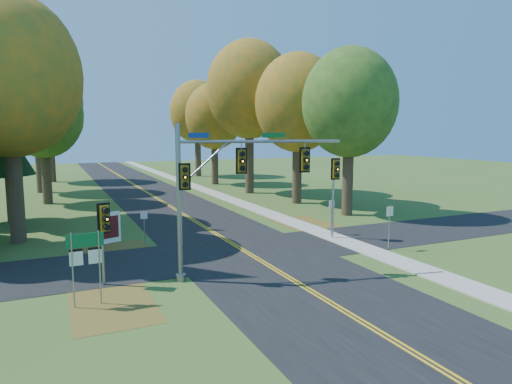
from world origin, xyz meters
name	(u,v)px	position (x,y,z in m)	size (l,w,h in m)	color
ground	(260,261)	(0.00, 0.00, 0.00)	(160.00, 160.00, 0.00)	#385C20
road_main	(260,260)	(0.00, 0.00, 0.01)	(8.00, 160.00, 0.02)	black
road_cross	(244,251)	(0.00, 2.00, 0.01)	(60.00, 6.00, 0.02)	black
centerline_left	(258,260)	(-0.10, 0.00, 0.03)	(0.10, 160.00, 0.01)	gold
centerline_right	(262,260)	(0.10, 0.00, 0.03)	(0.10, 160.00, 0.01)	gold
sidewalk_east	(361,247)	(6.20, 0.00, 0.03)	(1.60, 160.00, 0.06)	#9E998E
leaf_patch_w_near	(115,256)	(-6.50, 4.00, 0.01)	(4.00, 6.00, 0.00)	brown
leaf_patch_e	(313,226)	(6.80, 6.00, 0.01)	(3.50, 8.00, 0.00)	brown
leaf_patch_w_far	(112,304)	(-7.50, -3.00, 0.01)	(3.00, 5.00, 0.00)	brown
tree_w_a	(9,76)	(-11.13, 9.38, 9.49)	(8.00, 8.00, 14.15)	#38281C
tree_e_a	(350,103)	(11.57, 8.77, 8.53)	(7.20, 7.20, 12.73)	#38281C
tree_w_b	(6,74)	(-11.72, 16.29, 10.37)	(8.60, 8.60, 15.38)	#38281C
tree_e_b	(298,103)	(10.97, 15.58, 8.90)	(7.60, 7.60, 13.33)	#38281C
tree_w_c	(44,114)	(-9.54, 24.47, 7.94)	(6.80, 6.80, 11.91)	#38281C
tree_e_c	(250,90)	(9.88, 23.69, 10.66)	(8.80, 8.80, 15.79)	#38281C
tree_w_d	(37,99)	(-10.13, 33.18, 9.78)	(8.20, 8.20, 14.56)	#38281C
tree_e_d	(215,117)	(9.26, 32.87, 8.24)	(7.00, 7.00, 12.32)	#38281C
tree_w_e	(49,103)	(-8.92, 44.09, 10.07)	(8.40, 8.40, 14.97)	#38281C
tree_e_e	(198,112)	(10.47, 43.58, 9.19)	(7.80, 7.80, 13.74)	#38281C
traffic_mast	(222,180)	(-2.64, -1.76, 4.35)	(7.35, 1.61, 6.76)	gray
east_signal_pole	(335,178)	(6.01, 2.39, 3.69)	(0.56, 0.65, 4.87)	#979A9F
ped_signal_pole	(104,225)	(-7.45, -0.78, 2.63)	(0.54, 0.64, 3.53)	gray
route_sign_cluster	(86,254)	(-8.33, -2.72, 1.98)	(1.31, 0.11, 2.81)	gray
info_kiosk	(110,228)	(-6.35, 6.99, 0.89)	(1.26, 0.65, 1.78)	white
reg_sign_e_north	(332,210)	(6.55, 3.47, 1.54)	(0.43, 0.09, 2.25)	gray
reg_sign_e_south	(390,219)	(7.28, -1.01, 1.70)	(0.47, 0.11, 2.48)	gray
reg_sign_w	(144,221)	(-4.63, 5.61, 1.37)	(0.38, 0.09, 2.00)	gray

